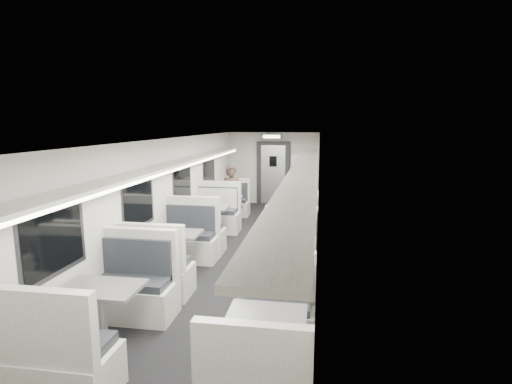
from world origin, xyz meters
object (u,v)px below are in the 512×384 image
(booth_right_d, at_px, (267,343))
(passenger, at_px, (232,197))
(booth_left_d, at_px, (103,317))
(booth_right_a, at_px, (299,212))
(booth_right_b, at_px, (294,230))
(exit_sign, at_px, (272,137))
(booth_right_c, at_px, (287,262))
(booth_left_a, at_px, (226,209))
(vestibule_door, at_px, (273,173))
(booth_left_b, at_px, (207,224))
(booth_left_c, at_px, (175,253))

(booth_right_d, distance_m, passenger, 6.25)
(booth_right_d, bearing_deg, booth_left_d, 174.86)
(booth_right_a, bearing_deg, booth_left_d, -107.24)
(booth_left_d, distance_m, booth_right_d, 2.01)
(booth_right_b, height_order, exit_sign, exit_sign)
(booth_right_c, bearing_deg, booth_left_a, 116.61)
(booth_left_d, height_order, booth_right_a, booth_left_d)
(vestibule_door, relative_size, exit_sign, 3.39)
(booth_right_b, distance_m, passenger, 2.23)
(booth_left_d, xyz_separation_m, exit_sign, (1.00, 8.57, 1.87))
(booth_right_b, height_order, vestibule_door, vestibule_door)
(booth_left_d, height_order, passenger, passenger)
(booth_right_b, bearing_deg, booth_left_a, 134.97)
(booth_right_a, distance_m, booth_right_b, 2.00)
(booth_left_b, bearing_deg, passenger, 76.70)
(booth_left_c, distance_m, booth_right_c, 2.00)
(booth_right_c, relative_size, exit_sign, 3.19)
(booth_right_d, relative_size, exit_sign, 3.30)
(booth_left_a, relative_size, exit_sign, 3.28)
(passenger, bearing_deg, booth_right_c, -72.55)
(booth_left_c, xyz_separation_m, exit_sign, (1.00, 6.16, 1.87))
(booth_left_d, height_order, booth_right_b, booth_left_d)
(booth_left_c, height_order, booth_right_a, booth_left_c)
(booth_right_a, relative_size, booth_right_d, 0.96)
(booth_left_b, relative_size, booth_left_d, 1.02)
(booth_left_d, distance_m, vestibule_door, 9.14)
(exit_sign, bearing_deg, booth_right_b, -76.39)
(booth_left_a, relative_size, booth_left_d, 0.89)
(booth_left_a, xyz_separation_m, passenger, (0.30, -0.63, 0.46))
(booth_right_d, height_order, exit_sign, exit_sign)
(vestibule_door, bearing_deg, booth_right_c, -81.40)
(booth_left_a, bearing_deg, vestibule_door, 69.09)
(passenger, bearing_deg, booth_right_a, 10.97)
(booth_right_c, distance_m, exit_sign, 6.49)
(booth_left_c, height_order, exit_sign, exit_sign)
(booth_left_a, bearing_deg, booth_left_d, -90.00)
(booth_left_b, bearing_deg, booth_right_b, -2.84)
(booth_right_a, xyz_separation_m, vestibule_door, (-1.00, 2.62, 0.69))
(booth_right_c, height_order, vestibule_door, vestibule_door)
(booth_left_d, relative_size, booth_right_a, 1.17)
(booth_left_b, relative_size, booth_right_a, 1.20)
(booth_right_c, distance_m, passenger, 3.80)
(booth_left_b, xyz_separation_m, booth_right_a, (2.00, 1.90, -0.07))
(booth_left_b, height_order, booth_right_a, booth_left_b)
(booth_right_d, bearing_deg, passenger, 105.82)
(booth_right_c, bearing_deg, booth_right_d, -90.00)
(booth_left_c, height_order, passenger, passenger)
(exit_sign, bearing_deg, booth_right_c, -80.72)
(booth_right_a, distance_m, booth_right_c, 3.99)
(booth_left_c, bearing_deg, passenger, 84.93)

